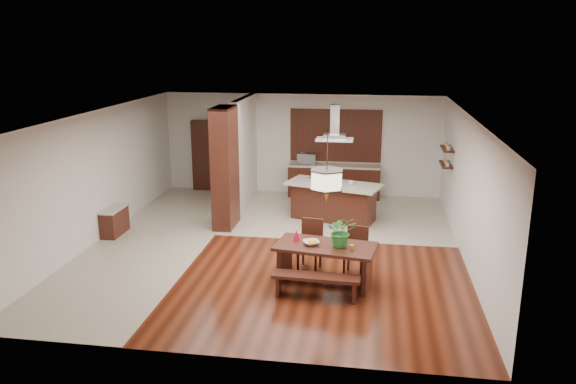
% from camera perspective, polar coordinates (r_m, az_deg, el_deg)
% --- Properties ---
extents(room_shell, '(9.00, 9.04, 2.92)m').
position_cam_1_polar(room_shell, '(11.84, -1.44, 3.85)').
color(room_shell, '#3C160B').
rests_on(room_shell, ground).
extents(tile_hallway, '(2.50, 9.00, 0.01)m').
position_cam_1_polar(tile_hallway, '(13.15, -13.30, -4.71)').
color(tile_hallway, beige).
rests_on(tile_hallway, ground).
extents(tile_kitchen, '(5.50, 4.00, 0.01)m').
position_cam_1_polar(tile_kitchen, '(14.63, 5.17, -2.30)').
color(tile_kitchen, beige).
rests_on(tile_kitchen, ground).
extents(soffit_band, '(8.00, 9.00, 0.02)m').
position_cam_1_polar(soffit_band, '(11.71, -1.47, 7.80)').
color(soffit_band, '#351D0D').
rests_on(soffit_band, room_shell).
extents(partition_pier, '(0.45, 1.00, 2.90)m').
position_cam_1_polar(partition_pier, '(13.42, -6.42, 2.45)').
color(partition_pier, black).
rests_on(partition_pier, ground).
extents(partition_stub, '(0.18, 2.40, 2.90)m').
position_cam_1_polar(partition_stub, '(15.41, -4.42, 4.17)').
color(partition_stub, silver).
rests_on(partition_stub, ground).
extents(hallway_console, '(0.37, 0.88, 0.63)m').
position_cam_1_polar(hallway_console, '(13.64, -17.21, -2.88)').
color(hallway_console, black).
rests_on(hallway_console, ground).
extents(hallway_doorway, '(1.10, 0.20, 2.10)m').
position_cam_1_polar(hallway_doorway, '(16.86, -7.87, 3.65)').
color(hallway_doorway, black).
rests_on(hallway_doorway, ground).
extents(rear_counter, '(2.60, 0.62, 0.95)m').
position_cam_1_polar(rear_counter, '(16.15, 4.71, 1.14)').
color(rear_counter, black).
rests_on(rear_counter, ground).
extents(kitchen_window, '(2.60, 0.08, 1.50)m').
position_cam_1_polar(kitchen_window, '(16.14, 4.87, 5.75)').
color(kitchen_window, '#A15C30').
rests_on(kitchen_window, room_shell).
extents(shelf_lower, '(0.26, 0.90, 0.04)m').
position_cam_1_polar(shelf_lower, '(14.46, 15.75, 2.70)').
color(shelf_lower, black).
rests_on(shelf_lower, room_shell).
extents(shelf_upper, '(0.26, 0.90, 0.04)m').
position_cam_1_polar(shelf_upper, '(14.38, 15.87, 4.25)').
color(shelf_upper, black).
rests_on(shelf_upper, room_shell).
extents(dining_table, '(1.93, 1.17, 0.76)m').
position_cam_1_polar(dining_table, '(10.43, 3.81, -6.42)').
color(dining_table, black).
rests_on(dining_table, ground).
extents(dining_bench, '(1.55, 0.40, 0.43)m').
position_cam_1_polar(dining_bench, '(9.98, 2.87, -9.58)').
color(dining_bench, black).
rests_on(dining_bench, ground).
extents(dining_chair_left, '(0.51, 0.51, 1.00)m').
position_cam_1_polar(dining_chair_left, '(11.06, 2.19, -5.44)').
color(dining_chair_left, black).
rests_on(dining_chair_left, ground).
extents(dining_chair_right, '(0.49, 0.49, 0.94)m').
position_cam_1_polar(dining_chair_right, '(10.88, 6.84, -6.05)').
color(dining_chair_right, black).
rests_on(dining_chair_right, ground).
extents(pendant_lantern, '(0.64, 0.64, 1.31)m').
position_cam_1_polar(pendant_lantern, '(9.93, 3.98, 2.66)').
color(pendant_lantern, beige).
rests_on(pendant_lantern, room_shell).
extents(foliage_plant, '(0.61, 0.56, 0.59)m').
position_cam_1_polar(foliage_plant, '(10.22, 5.45, -3.98)').
color(foliage_plant, '#27752C').
rests_on(foliage_plant, dining_table).
extents(fruit_bowl, '(0.38, 0.38, 0.07)m').
position_cam_1_polar(fruit_bowl, '(10.36, 2.37, -5.16)').
color(fruit_bowl, beige).
rests_on(fruit_bowl, dining_table).
extents(napkin_cone, '(0.14, 0.14, 0.21)m').
position_cam_1_polar(napkin_cone, '(10.52, 0.86, -4.41)').
color(napkin_cone, '#AB0C25').
rests_on(napkin_cone, dining_table).
extents(gold_ornament, '(0.09, 0.09, 0.10)m').
position_cam_1_polar(gold_ornament, '(10.13, 6.50, -5.64)').
color(gold_ornament, gold).
rests_on(gold_ornament, dining_table).
extents(kitchen_island, '(2.51, 1.64, 0.96)m').
position_cam_1_polar(kitchen_island, '(14.08, 4.62, -0.92)').
color(kitchen_island, black).
rests_on(kitchen_island, ground).
extents(range_hood, '(0.90, 0.55, 0.87)m').
position_cam_1_polar(range_hood, '(13.67, 4.80, 7.06)').
color(range_hood, silver).
rests_on(range_hood, room_shell).
extents(island_cup, '(0.15, 0.15, 0.10)m').
position_cam_1_polar(island_cup, '(13.80, 6.40, 0.92)').
color(island_cup, silver).
rests_on(island_cup, kitchen_island).
extents(microwave, '(0.56, 0.42, 0.29)m').
position_cam_1_polar(microwave, '(16.12, 1.86, 3.42)').
color(microwave, silver).
rests_on(microwave, rear_counter).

